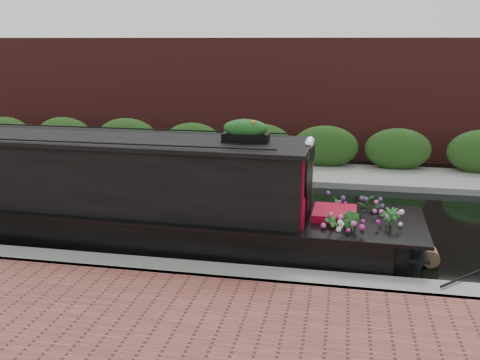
# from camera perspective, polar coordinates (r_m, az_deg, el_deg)

# --- Properties ---
(ground) EXTENTS (80.00, 80.00, 0.00)m
(ground) POSITION_cam_1_polar(r_m,az_deg,el_deg) (12.18, -1.79, -4.09)
(ground) COLOR black
(ground) RESTS_ON ground
(near_bank_coping) EXTENTS (40.00, 0.60, 0.50)m
(near_bank_coping) POSITION_cam_1_polar(r_m,az_deg,el_deg) (9.23, -6.45, -10.57)
(near_bank_coping) COLOR gray
(near_bank_coping) RESTS_ON ground
(far_bank_path) EXTENTS (40.00, 2.40, 0.34)m
(far_bank_path) POSITION_cam_1_polar(r_m,az_deg,el_deg) (16.14, 1.54, 0.63)
(far_bank_path) COLOR gray
(far_bank_path) RESTS_ON ground
(far_hedge) EXTENTS (40.00, 1.10, 2.80)m
(far_hedge) POSITION_cam_1_polar(r_m,az_deg,el_deg) (17.00, 2.05, 1.36)
(far_hedge) COLOR #224617
(far_hedge) RESTS_ON ground
(far_brick_wall) EXTENTS (40.00, 1.00, 8.00)m
(far_brick_wall) POSITION_cam_1_polar(r_m,az_deg,el_deg) (19.03, 3.06, 2.79)
(far_brick_wall) COLOR #56201D
(far_brick_wall) RESTS_ON ground
(narrowboat) EXTENTS (11.73, 2.36, 2.75)m
(narrowboat) POSITION_cam_1_polar(r_m,az_deg,el_deg) (10.97, -14.22, -2.23)
(narrowboat) COLOR black
(narrowboat) RESTS_ON ground
(rope_fender) EXTENTS (0.31, 0.39, 0.31)m
(rope_fender) POSITION_cam_1_polar(r_m,az_deg,el_deg) (10.31, 19.56, -7.64)
(rope_fender) COLOR brown
(rope_fender) RESTS_ON ground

